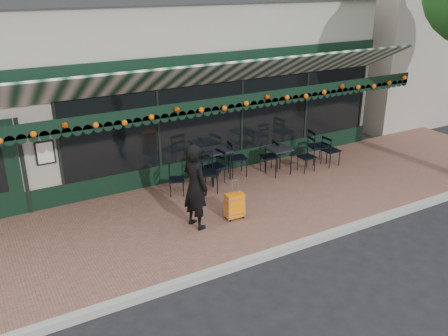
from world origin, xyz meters
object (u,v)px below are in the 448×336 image
cafe_table_a (279,151)px  chair_a_left (269,157)px  cafe_table_b (216,152)px  chair_a_front (306,157)px  chair_b_right (237,158)px  chair_solo (177,180)px  chair_a_extra (331,151)px  woman (195,186)px  chair_a_right (318,147)px  chair_b_left (215,167)px  suitcase (235,206)px  chair_b_front (207,173)px

cafe_table_a → chair_a_left: chair_a_left is taller
cafe_table_b → chair_a_front: size_ratio=1.00×
chair_a_left → chair_b_right: chair_b_right is taller
cafe_table_a → chair_solo: size_ratio=0.95×
cafe_table_b → chair_a_extra: bearing=-13.4°
woman → chair_a_left: woman is taller
cafe_table_b → chair_a_left: bearing=-11.2°
cafe_table_b → chair_a_right: bearing=-8.6°
chair_a_front → cafe_table_b: bearing=162.5°
chair_a_right → chair_solo: bearing=101.9°
cafe_table_b → chair_solo: (-1.32, -0.41, -0.34)m
woman → chair_b_left: bearing=-52.4°
chair_solo → woman: bearing=-168.3°
cafe_table_b → chair_a_left: chair_a_left is taller
suitcase → chair_b_right: bearing=60.9°
woman → chair_a_extra: (4.88, 1.30, -0.49)m
chair_a_extra → chair_b_left: bearing=80.4°
cafe_table_b → chair_a_extra: chair_a_extra is taller
chair_b_right → chair_a_left: bearing=-90.2°
woman → chair_b_front: (1.02, 1.43, -0.43)m
chair_a_right → chair_a_extra: 0.39m
woman → chair_b_front: bearing=-49.3°
chair_a_front → chair_b_left: (-2.55, 0.52, 0.03)m
cafe_table_a → chair_b_front: size_ratio=0.74×
cafe_table_a → chair_solo: bearing=177.3°
cafe_table_a → chair_a_left: 0.37m
woman → chair_a_right: size_ratio=1.87×
chair_a_left → suitcase: bearing=-41.2°
suitcase → chair_a_left: bearing=43.9°
chair_a_extra → cafe_table_b: bearing=75.6°
chair_a_left → chair_a_extra: 1.83m
chair_a_front → chair_b_front: 2.99m
cafe_table_b → chair_a_front: 2.52m
chair_b_front → woman: bearing=-114.0°
chair_b_right → chair_a_right: bearing=-86.1°
chair_a_extra → chair_b_front: size_ratio=0.87×
cafe_table_b → chair_a_right: 3.07m
chair_a_front → chair_a_left: bearing=152.1°
chair_solo → cafe_table_b: bearing=-50.4°
chair_a_right → chair_a_extra: (0.22, -0.31, -0.06)m
woman → suitcase: size_ratio=2.01×
cafe_table_b → chair_a_extra: 3.35m
suitcase → chair_b_left: suitcase is taller
cafe_table_b → suitcase: bearing=-108.8°
woman → chair_a_front: size_ratio=2.31×
cafe_table_a → chair_a_extra: size_ratio=0.85×
chair_a_left → chair_a_extra: chair_a_extra is taller
chair_a_front → chair_b_left: chair_b_left is taller
chair_b_left → chair_b_right: (0.77, 0.16, 0.04)m
chair_a_front → chair_a_right: bearing=27.1°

